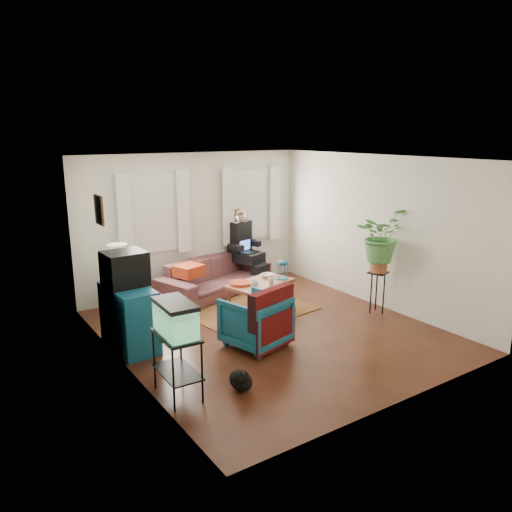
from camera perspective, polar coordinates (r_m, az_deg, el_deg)
floor at (r=7.73m, az=1.66°, el=-8.54°), size 4.50×5.00×0.01m
ceiling at (r=7.15m, az=1.81°, el=11.09°), size 4.50×5.00×0.01m
wall_back at (r=9.43m, az=-7.11°, el=3.76°), size 4.50×0.01×2.60m
wall_front at (r=5.56m, az=16.87°, el=-4.04°), size 4.50×0.01×2.60m
wall_left at (r=6.33m, az=-15.10°, el=-1.72°), size 0.01×5.00×2.60m
wall_right at (r=8.80m, az=13.78°, el=2.71°), size 0.01×5.00×2.60m
window_left at (r=9.05m, az=-11.64°, el=4.75°), size 1.08×0.04×1.38m
window_right at (r=9.99m, az=-0.66°, el=5.89°), size 1.08×0.04×1.38m
curtains_left at (r=8.98m, az=-11.45°, el=4.68°), size 1.36×0.06×1.50m
curtains_right at (r=9.93m, az=-0.41°, el=5.84°), size 1.36×0.06×1.50m
picture_frame at (r=7.01m, az=-17.44°, el=5.05°), size 0.04×0.32×0.40m
area_rug at (r=8.59m, az=-0.97°, el=-6.11°), size 2.20×1.85×0.01m
sofa at (r=9.32m, az=-4.68°, el=-1.68°), size 2.46×1.55×0.90m
seated_person at (r=9.86m, az=-1.40°, el=0.64°), size 0.76×0.84×1.37m
side_table at (r=8.61m, az=-15.24°, el=-4.41°), size 0.53×0.53×0.63m
table_lamp at (r=8.45m, az=-15.50°, el=-0.66°), size 0.39×0.39×0.57m
dresser at (r=7.22m, az=-14.28°, el=-6.84°), size 0.55×1.02×0.90m
crt_tv at (r=7.11m, az=-14.78°, el=-1.38°), size 0.57×0.53×0.48m
aquarium_stand at (r=5.88m, az=-8.97°, el=-12.25°), size 0.41×0.69×0.76m
aquarium at (r=5.65m, az=-9.20°, el=-6.98°), size 0.37×0.63×0.40m
black_cat at (r=6.03m, az=-1.76°, el=-13.79°), size 0.34×0.42×0.31m
armchair at (r=7.09m, az=-0.07°, el=-7.15°), size 0.95×0.91×0.80m
serape_throw at (r=6.85m, az=1.89°, el=-6.46°), size 0.83×0.39×0.66m
coffee_table at (r=8.55m, az=0.49°, el=-4.54°), size 1.29×0.91×0.48m
cup_a at (r=8.21m, az=-0.17°, el=-3.21°), size 0.16×0.16×0.10m
cup_b at (r=8.39m, az=1.71°, el=-2.85°), size 0.13×0.13×0.10m
bowl at (r=8.77m, az=1.33°, el=-2.23°), size 0.28×0.28×0.06m
snack_tray at (r=8.35m, az=-1.77°, el=-3.13°), size 0.44×0.44×0.04m
birdcage at (r=8.63m, az=3.04°, el=-1.54°), size 0.23×0.23×0.34m
plant_stand at (r=8.61m, az=13.66°, el=-4.05°), size 0.38×0.38×0.71m
potted_plant at (r=8.39m, az=13.99°, el=1.42°), size 0.98×0.91×0.90m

